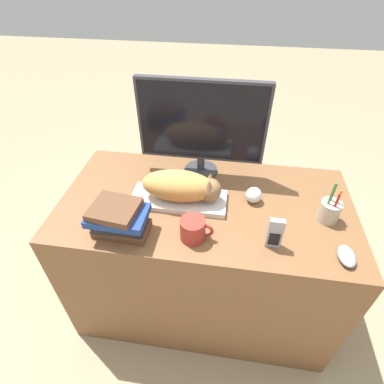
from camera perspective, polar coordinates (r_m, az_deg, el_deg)
The scene contains 11 objects.
ground_plane at distance 1.76m, azimuth 0.41°, elevation -28.28°, with size 12.00×12.00×0.00m, color #998466.
desk at distance 1.59m, azimuth 2.20°, elevation -12.11°, with size 1.27×0.66×0.76m.
keyboard at distance 1.30m, azimuth -2.56°, elevation -1.44°, with size 0.41×0.16×0.02m.
cat at distance 1.25m, azimuth -1.71°, elevation 1.11°, with size 0.34×0.14×0.13m.
monitor at distance 1.35m, azimuth 1.86°, elevation 12.70°, with size 0.57×0.16×0.46m.
computer_mouse at distance 1.22m, azimuth 27.39°, elevation -10.78°, with size 0.06×0.10×0.03m.
coffee_mug at distance 1.13m, azimuth 0.26°, elevation -7.12°, with size 0.13×0.10×0.09m.
pen_cup at distance 1.32m, azimuth 24.70°, elevation -3.23°, with size 0.08×0.08×0.19m.
baseball at distance 1.32m, azimuth 11.66°, elevation -0.56°, with size 0.07×0.07×0.07m.
phone at distance 1.13m, azimuth 15.49°, elevation -7.62°, with size 0.05×0.02×0.13m.
book_stack at distance 1.17m, azimuth -13.75°, elevation -5.02°, with size 0.22×0.17×0.14m.
Camera 1 is at (0.08, -0.64, 1.64)m, focal length 28.00 mm.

